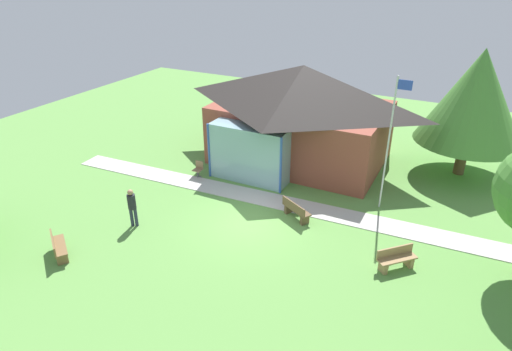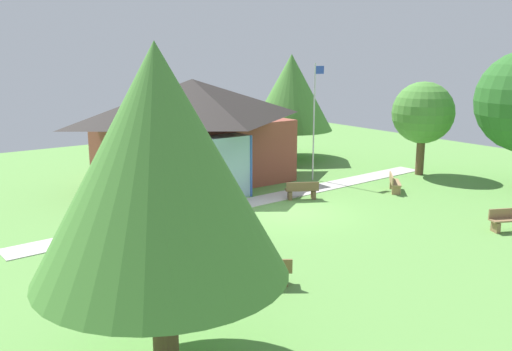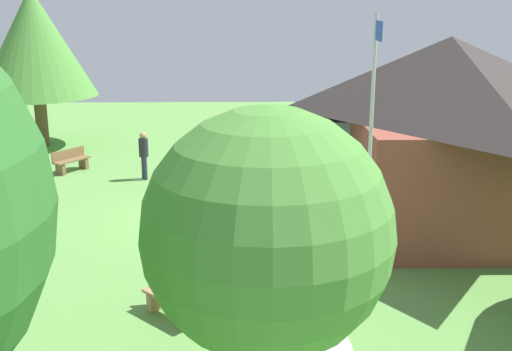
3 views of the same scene
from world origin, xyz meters
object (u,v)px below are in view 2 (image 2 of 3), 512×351
(pavilion, at_px, (194,130))
(tree_behind_pavilion_right, at_px, (291,93))
(bench_front_right, at_px, (508,221))
(visitor_strolling_lawn, at_px, (241,220))
(bench_front_left, at_px, (266,272))
(bench_rear_near_path, at_px, (302,191))
(flagpole, at_px, (314,117))
(tree_lawn_corner, at_px, (159,163))
(patio_chair_west, at_px, (169,205))
(tree_east_hedge, at_px, (423,113))
(bench_mid_right, at_px, (394,183))

(pavilion, xyz_separation_m, tree_behind_pavilion_right, (8.24, 2.26, 1.39))
(bench_front_right, xyz_separation_m, visitor_strolling_lawn, (-9.22, 4.34, 0.62))
(pavilion, xyz_separation_m, bench_front_right, (5.63, -13.81, -2.35))
(bench_front_left, height_order, tree_behind_pavilion_right, tree_behind_pavilion_right)
(pavilion, bearing_deg, bench_front_left, -110.84)
(bench_rear_near_path, bearing_deg, visitor_strolling_lawn, -119.08)
(flagpole, bearing_deg, visitor_strolling_lawn, -144.71)
(visitor_strolling_lawn, bearing_deg, tree_lawn_corner, -165.50)
(visitor_strolling_lawn, relative_size, tree_behind_pavilion_right, 0.27)
(pavilion, distance_m, patio_chair_west, 6.22)
(flagpole, bearing_deg, bench_rear_near_path, -138.96)
(pavilion, relative_size, tree_east_hedge, 1.95)
(tree_behind_pavilion_right, bearing_deg, bench_front_left, -131.47)
(bench_mid_right, xyz_separation_m, visitor_strolling_lawn, (-10.43, -2.16, 0.62))
(flagpole, bearing_deg, tree_east_hedge, -23.58)
(flagpole, distance_m, bench_front_right, 11.06)
(bench_front_left, bearing_deg, flagpole, 77.75)
(tree_east_hedge, bearing_deg, visitor_strolling_lawn, -165.07)
(bench_front_right, height_order, tree_behind_pavilion_right, tree_behind_pavilion_right)
(bench_mid_right, distance_m, visitor_strolling_lawn, 10.67)
(visitor_strolling_lawn, bearing_deg, tree_east_hedge, -14.50)
(bench_mid_right, distance_m, tree_behind_pavilion_right, 10.38)
(patio_chair_west, bearing_deg, bench_front_left, 82.26)
(tree_east_hedge, bearing_deg, tree_lawn_corner, -155.42)
(bench_front_right, distance_m, tree_behind_pavilion_right, 16.71)
(tree_behind_pavilion_right, bearing_deg, visitor_strolling_lawn, -135.23)
(bench_front_right, distance_m, bench_rear_near_path, 8.66)
(bench_front_right, height_order, visitor_strolling_lawn, visitor_strolling_lawn)
(flagpole, distance_m, bench_front_left, 13.99)
(tree_lawn_corner, relative_size, tree_east_hedge, 1.34)
(tree_lawn_corner, bearing_deg, bench_front_left, 28.39)
(pavilion, xyz_separation_m, flagpole, (5.35, -3.15, 0.57))
(bench_front_right, xyz_separation_m, tree_east_hedge, (5.33, 8.21, 2.98))
(pavilion, relative_size, visitor_strolling_lawn, 5.68)
(bench_mid_right, relative_size, bench_rear_near_path, 0.91)
(bench_front_right, bearing_deg, pavilion, -42.79)
(bench_rear_near_path, bearing_deg, tree_lawn_corner, -112.78)
(bench_mid_right, relative_size, tree_lawn_corner, 0.20)
(bench_rear_near_path, bearing_deg, patio_chair_west, -164.35)
(pavilion, xyz_separation_m, visitor_strolling_lawn, (-3.59, -9.47, -1.73))
(bench_front_left, relative_size, bench_rear_near_path, 0.97)
(bench_front_left, relative_size, bench_front_right, 0.96)
(bench_rear_near_path, bearing_deg, bench_mid_right, 10.84)
(flagpole, relative_size, bench_mid_right, 4.38)
(pavilion, distance_m, bench_front_right, 15.10)
(bench_front_left, distance_m, patio_chair_west, 8.08)
(bench_front_left, bearing_deg, bench_mid_right, 58.93)
(bench_front_right, bearing_deg, visitor_strolling_lawn, -0.16)
(tree_lawn_corner, bearing_deg, bench_mid_right, 25.07)
(bench_front_left, xyz_separation_m, tree_east_hedge, (15.69, 6.81, 2.98))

